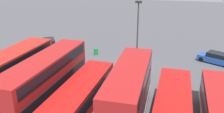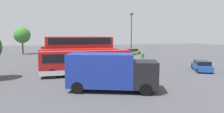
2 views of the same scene
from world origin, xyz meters
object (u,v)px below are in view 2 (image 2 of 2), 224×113
Objects in this scene: waste_bin_yellow at (143,56)px; box_truck_blue at (111,71)px; bus_single_deck_second at (80,58)px; bus_single_deck_fourth at (74,54)px; bus_single_deck_near_end at (87,62)px; lamp_post_tall at (131,35)px; car_hatchback_silver at (133,52)px; bus_double_decker_sixth at (75,47)px; bus_double_decker_third at (80,51)px; bus_double_decker_fifth at (77,48)px; car_small_green at (202,66)px.

box_truck_blue is at bearing 149.34° from waste_bin_yellow.
bus_single_deck_fourth is at bearing 1.29° from bus_single_deck_second.
box_truck_blue is 8.31× the size of waste_bin_yellow.
bus_single_deck_near_end reaches higher than waste_bin_yellow.
bus_single_deck_second is 1.22× the size of lamp_post_tall.
bus_single_deck_near_end is 12.35m from lamp_post_tall.
waste_bin_yellow is at bearing 172.50° from car_hatchback_silver.
bus_double_decker_sixth is at bearing 108.07° from car_hatchback_silver.
bus_double_decker_third is 0.88× the size of bus_double_decker_fifth.
bus_double_decker_fifth is at bearing -1.64° from bus_double_decker_third.
box_truck_blue is 33.33m from car_hatchback_silver.
car_hatchback_silver is 0.55× the size of lamp_post_tall.
bus_single_deck_near_end is 14.43m from bus_double_decker_fifth.
bus_single_deck_second is (3.55, 0.47, -0.00)m from bus_single_deck_near_end.
bus_double_decker_third is at bearing 136.37° from car_hatchback_silver.
car_hatchback_silver is at bearing -25.11° from box_truck_blue.
box_truck_blue is at bearing -177.66° from bus_double_decker_fifth.
box_truck_blue is (-18.11, -1.68, 0.09)m from bus_single_deck_fourth.
car_small_green is at bearing -179.67° from car_hatchback_silver.
bus_single_deck_second is 18.46m from waste_bin_yellow.
lamp_post_tall is at bearing 34.54° from car_small_green.
box_truck_blue is at bearing -175.58° from bus_double_decker_third.
bus_single_deck_second is at bearing -178.71° from bus_single_deck_fourth.
bus_double_decker_third reaches higher than bus_single_deck_fourth.
bus_double_decker_sixth is (11.09, -0.24, 0.00)m from bus_double_decker_third.
bus_double_decker_fifth is at bearing 43.70° from car_small_green.
bus_double_decker_fifth reaches higher than car_hatchback_silver.
box_truck_blue is at bearing -174.71° from bus_single_deck_fourth.
box_truck_blue reaches higher than waste_bin_yellow.
waste_bin_yellow is at bearing -88.30° from bus_double_decker_fifth.
bus_single_deck_near_end is 1.26× the size of lamp_post_tall.
bus_double_decker_fifth reaches higher than bus_single_deck_near_end.
car_hatchback_silver is (8.53, -15.02, -1.75)m from bus_double_decker_fifth.
box_truck_blue is 15.43m from car_small_green.
box_truck_blue is 17.38m from lamp_post_tall.
bus_double_decker_sixth is at bearing -6.57° from bus_single_deck_fourth.
bus_double_decker_sixth is at bearing -0.61° from bus_single_deck_near_end.
bus_single_deck_near_end is 1.05× the size of bus_double_decker_third.
lamp_post_tall reaches higher than bus_single_deck_near_end.
car_hatchback_silver is at bearing -71.93° from bus_double_decker_sixth.
bus_double_decker_sixth reaches higher than car_hatchback_silver.
bus_double_decker_fifth is 3.64m from bus_double_decker_sixth.
bus_single_deck_near_end is at bearing 8.24° from box_truck_blue.
bus_single_deck_second is 10.95× the size of waste_bin_yellow.
bus_double_decker_third is at bearing 96.57° from lamp_post_tall.
bus_double_decker_fifth is (10.85, -0.63, 0.83)m from bus_single_deck_second.
car_hatchback_silver is at bearing -33.49° from bus_single_deck_near_end.
bus_single_deck_near_end is 1.00× the size of bus_single_deck_fourth.
bus_double_decker_third is at bearing -171.58° from bus_single_deck_fourth.
bus_single_deck_fourth is (10.89, 0.63, -0.00)m from bus_single_deck_near_end.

